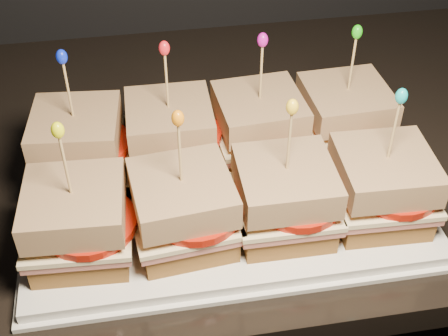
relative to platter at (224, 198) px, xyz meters
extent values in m
cube|color=black|center=(-0.10, 0.13, -0.03)|extent=(2.32, 0.63, 0.04)
cube|color=white|center=(0.00, 0.00, 0.00)|extent=(0.45, 0.28, 0.02)
cube|color=white|center=(0.00, 0.00, -0.01)|extent=(0.46, 0.29, 0.01)
cube|color=brown|center=(-0.16, 0.06, 0.02)|extent=(0.11, 0.11, 0.03)
cube|color=#B45F54|center=(-0.16, 0.06, 0.04)|extent=(0.12, 0.11, 0.01)
cube|color=#FBE7AD|center=(-0.16, 0.06, 0.05)|extent=(0.12, 0.11, 0.01)
cylinder|color=#B31A0A|center=(-0.15, 0.06, 0.05)|extent=(0.10, 0.10, 0.01)
cube|color=brown|center=(-0.16, 0.06, 0.08)|extent=(0.11, 0.11, 0.03)
cylinder|color=tan|center=(-0.16, 0.06, 0.12)|extent=(0.00, 0.00, 0.09)
ellipsoid|color=#0D25D9|center=(-0.16, 0.06, 0.17)|extent=(0.01, 0.01, 0.02)
cube|color=brown|center=(-0.05, 0.06, 0.02)|extent=(0.10, 0.10, 0.03)
cube|color=#B45F54|center=(-0.05, 0.06, 0.04)|extent=(0.11, 0.10, 0.01)
cube|color=#FBE7AD|center=(-0.05, 0.06, 0.05)|extent=(0.11, 0.11, 0.01)
cylinder|color=#B31A0A|center=(-0.04, 0.06, 0.05)|extent=(0.10, 0.10, 0.01)
cube|color=brown|center=(-0.05, 0.06, 0.08)|extent=(0.10, 0.10, 0.03)
cylinder|color=tan|center=(-0.05, 0.06, 0.12)|extent=(0.00, 0.00, 0.09)
ellipsoid|color=red|center=(-0.05, 0.06, 0.17)|extent=(0.01, 0.01, 0.02)
cube|color=brown|center=(0.05, 0.06, 0.02)|extent=(0.10, 0.10, 0.03)
cube|color=#B45F54|center=(0.05, 0.06, 0.04)|extent=(0.11, 0.11, 0.01)
cube|color=#FBE7AD|center=(0.05, 0.06, 0.05)|extent=(0.11, 0.11, 0.01)
cylinder|color=#B31A0A|center=(0.07, 0.06, 0.05)|extent=(0.10, 0.10, 0.01)
cube|color=brown|center=(0.05, 0.06, 0.08)|extent=(0.10, 0.10, 0.03)
cylinder|color=tan|center=(0.05, 0.06, 0.12)|extent=(0.00, 0.00, 0.09)
ellipsoid|color=#BF10A6|center=(0.05, 0.06, 0.17)|extent=(0.01, 0.01, 0.02)
cube|color=brown|center=(0.16, 0.06, 0.02)|extent=(0.10, 0.10, 0.03)
cube|color=#B45F54|center=(0.16, 0.06, 0.04)|extent=(0.11, 0.11, 0.01)
cube|color=#FBE7AD|center=(0.16, 0.06, 0.05)|extent=(0.11, 0.11, 0.01)
cylinder|color=#B31A0A|center=(0.17, 0.06, 0.05)|extent=(0.10, 0.10, 0.01)
cube|color=brown|center=(0.16, 0.06, 0.08)|extent=(0.10, 0.10, 0.03)
cylinder|color=tan|center=(0.16, 0.06, 0.12)|extent=(0.00, 0.00, 0.09)
ellipsoid|color=#1FBE13|center=(0.16, 0.06, 0.17)|extent=(0.01, 0.01, 0.02)
cube|color=brown|center=(-0.16, -0.06, 0.02)|extent=(0.10, 0.10, 0.03)
cube|color=#B45F54|center=(-0.16, -0.06, 0.04)|extent=(0.11, 0.11, 0.01)
cube|color=#FBE7AD|center=(-0.16, -0.06, 0.05)|extent=(0.11, 0.11, 0.01)
cylinder|color=#B31A0A|center=(-0.15, -0.07, 0.05)|extent=(0.10, 0.10, 0.01)
cube|color=brown|center=(-0.16, -0.06, 0.08)|extent=(0.10, 0.10, 0.03)
cylinder|color=tan|center=(-0.16, -0.06, 0.12)|extent=(0.00, 0.00, 0.09)
ellipsoid|color=#E0E70C|center=(-0.16, -0.06, 0.17)|extent=(0.01, 0.01, 0.02)
cube|color=brown|center=(-0.05, -0.06, 0.02)|extent=(0.10, 0.10, 0.03)
cube|color=#B45F54|center=(-0.05, -0.06, 0.04)|extent=(0.11, 0.11, 0.01)
cube|color=#FBE7AD|center=(-0.05, -0.06, 0.05)|extent=(0.12, 0.11, 0.01)
cylinder|color=#B31A0A|center=(-0.04, -0.07, 0.05)|extent=(0.10, 0.10, 0.01)
cube|color=brown|center=(-0.05, -0.06, 0.08)|extent=(0.11, 0.11, 0.03)
cylinder|color=tan|center=(-0.05, -0.06, 0.12)|extent=(0.00, 0.00, 0.09)
ellipsoid|color=orange|center=(-0.05, -0.06, 0.17)|extent=(0.01, 0.01, 0.02)
cube|color=brown|center=(0.05, -0.06, 0.02)|extent=(0.10, 0.10, 0.03)
cube|color=#B45F54|center=(0.05, -0.06, 0.04)|extent=(0.11, 0.10, 0.01)
cube|color=#FBE7AD|center=(0.05, -0.06, 0.05)|extent=(0.11, 0.10, 0.01)
cylinder|color=#B31A0A|center=(0.07, -0.07, 0.05)|extent=(0.10, 0.10, 0.01)
cube|color=brown|center=(0.05, -0.06, 0.08)|extent=(0.10, 0.10, 0.03)
cylinder|color=tan|center=(0.05, -0.06, 0.12)|extent=(0.00, 0.00, 0.09)
ellipsoid|color=yellow|center=(0.05, -0.06, 0.17)|extent=(0.01, 0.01, 0.02)
cube|color=brown|center=(0.16, -0.06, 0.02)|extent=(0.10, 0.10, 0.03)
cube|color=#B45F54|center=(0.16, -0.06, 0.04)|extent=(0.11, 0.11, 0.01)
cube|color=#FBE7AD|center=(0.16, -0.06, 0.05)|extent=(0.11, 0.11, 0.01)
cylinder|color=#B31A0A|center=(0.17, -0.07, 0.05)|extent=(0.10, 0.10, 0.01)
cube|color=brown|center=(0.16, -0.06, 0.08)|extent=(0.10, 0.10, 0.03)
cylinder|color=tan|center=(0.16, -0.06, 0.12)|extent=(0.00, 0.00, 0.09)
ellipsoid|color=#10ACB7|center=(0.16, -0.06, 0.17)|extent=(0.01, 0.01, 0.02)
camera|label=1|loc=(-0.09, -0.52, 0.50)|focal=50.00mm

